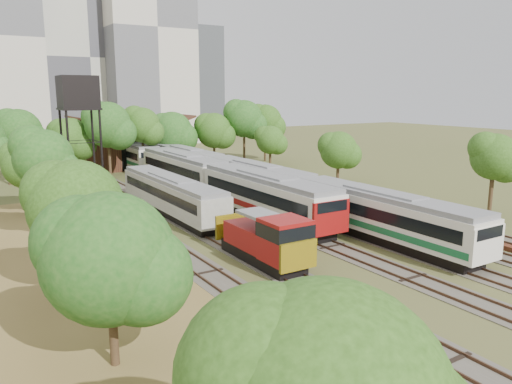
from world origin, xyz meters
TOP-DOWN VIEW (x-y plane):
  - ground at (0.00, 0.00)m, footprint 240.00×240.00m
  - dry_grass_patch at (-18.00, 8.00)m, footprint 14.00×60.00m
  - tracks at (-0.67, 25.00)m, footprint 24.60×80.00m
  - railcar_red_set at (-2.00, 27.86)m, footprint 3.24×34.58m
  - railcar_green_set at (2.00, 27.11)m, footprint 2.99×52.08m
  - railcar_rear at (-2.00, 55.11)m, footprint 3.14×16.08m
  - shunter_locomotive at (-8.00, 9.60)m, footprint 2.63×8.10m
  - old_grey_coach at (-8.00, 25.59)m, footprint 2.77×18.00m
  - water_tower at (-13.24, 35.75)m, footprint 3.62×3.62m
  - rail_pile_far at (8.20, 12.65)m, footprint 0.48×7.74m
  - maintenance_shed at (-1.00, 57.98)m, footprint 16.45×11.55m
  - tree_band_left at (-19.66, 22.68)m, footprint 7.35×75.40m
  - tree_band_far at (1.36, 50.46)m, footprint 41.73×11.39m
  - tree_band_right at (15.46, 28.63)m, footprint 4.73×38.83m
  - tower_centre at (2.00, 100.00)m, footprint 20.00×18.00m
  - tower_right at (14.00, 92.00)m, footprint 18.00×16.00m
  - tower_far_right at (34.00, 110.00)m, footprint 12.00×12.00m

SIDE VIEW (x-z plane):
  - ground at x=0.00m, z-range 0.00..0.00m
  - dry_grass_patch at x=-18.00m, z-range 0.00..0.04m
  - tracks at x=-0.67m, z-range -0.05..0.14m
  - rail_pile_far at x=8.20m, z-range 0.00..0.25m
  - shunter_locomotive at x=-8.00m, z-range -0.08..3.36m
  - old_grey_coach at x=-8.00m, z-range 0.16..3.57m
  - railcar_green_set at x=2.00m, z-range 0.11..3.81m
  - railcar_rear at x=-2.00m, z-range 0.11..3.99m
  - railcar_red_set at x=-2.00m, z-range 0.12..4.13m
  - maintenance_shed at x=-1.00m, z-range -0.87..6.70m
  - tree_band_right at x=15.46m, z-range 0.76..8.17m
  - tree_band_left at x=-19.66m, z-range 1.10..9.47m
  - tree_band_far at x=1.36m, z-range 1.17..10.97m
  - water_tower at x=-13.24m, z-range 4.29..16.77m
  - tower_far_right at x=34.00m, z-range 0.00..28.00m
  - tower_centre at x=2.00m, z-range 0.00..36.00m
  - tower_right at x=14.00m, z-range 0.00..48.00m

